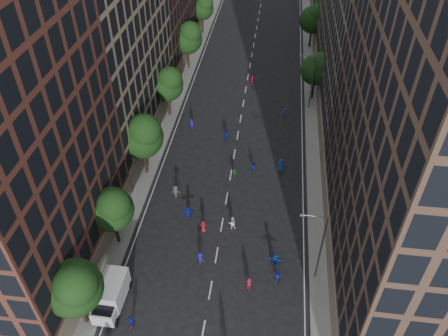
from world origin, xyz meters
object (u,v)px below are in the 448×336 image
at_px(streetlamp_near, 319,244).
at_px(streetlamp_far, 311,79).
at_px(skater_2, 278,275).
at_px(cargo_van, 111,295).

height_order(streetlamp_near, streetlamp_far, same).
relative_size(streetlamp_near, streetlamp_far, 1.00).
bearing_deg(streetlamp_far, skater_2, -96.21).
distance_m(streetlamp_near, skater_2, 5.80).
bearing_deg(cargo_van, skater_2, 17.89).
xyz_separation_m(streetlamp_near, cargo_van, (-19.67, -5.75, -3.70)).
bearing_deg(streetlamp_far, cargo_van, -116.91).
bearing_deg(skater_2, streetlamp_far, -73.33).
xyz_separation_m(streetlamp_near, streetlamp_far, (0.00, 33.00, 0.00)).
xyz_separation_m(streetlamp_far, cargo_van, (-19.67, -38.75, -3.70)).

